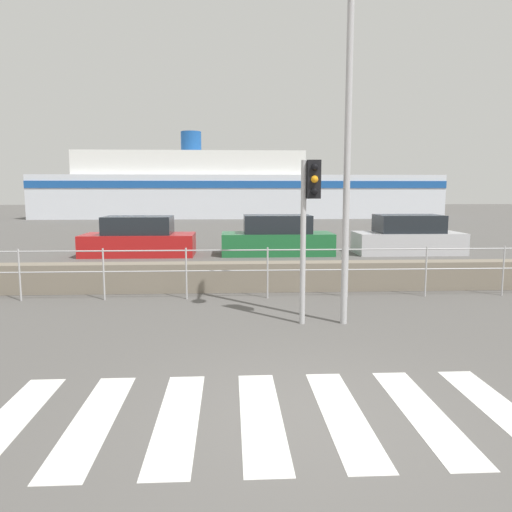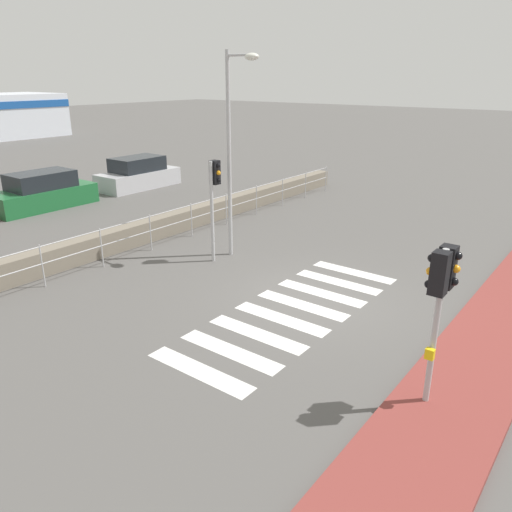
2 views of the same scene
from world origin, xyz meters
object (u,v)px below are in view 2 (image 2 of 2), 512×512
(traffic_light_near, at_px, (441,287))
(streetlamp, at_px, (234,134))
(parked_car_green, at_px, (43,193))
(traffic_light_far, at_px, (214,188))
(parked_car_silver, at_px, (138,175))

(traffic_light_near, relative_size, streetlamp, 0.47)
(streetlamp, xyz_separation_m, parked_car_green, (-0.29, 10.18, -3.03))
(traffic_light_far, distance_m, parked_car_silver, 11.45)
(parked_car_green, bearing_deg, traffic_light_near, -101.46)
(streetlamp, xyz_separation_m, parked_car_silver, (4.79, 10.18, -3.03))
(parked_car_silver, bearing_deg, traffic_light_near, -116.30)
(traffic_light_near, relative_size, traffic_light_far, 0.94)
(streetlamp, height_order, parked_car_green, streetlamp)
(traffic_light_far, bearing_deg, parked_car_silver, 61.27)
(traffic_light_far, xyz_separation_m, streetlamp, (0.66, -0.23, 1.48))
(streetlamp, distance_m, parked_car_silver, 11.65)
(streetlamp, bearing_deg, parked_car_silver, 64.79)
(traffic_light_near, distance_m, streetlamp, 8.35)
(traffic_light_far, distance_m, parked_car_green, 10.08)
(streetlamp, relative_size, parked_car_green, 1.40)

